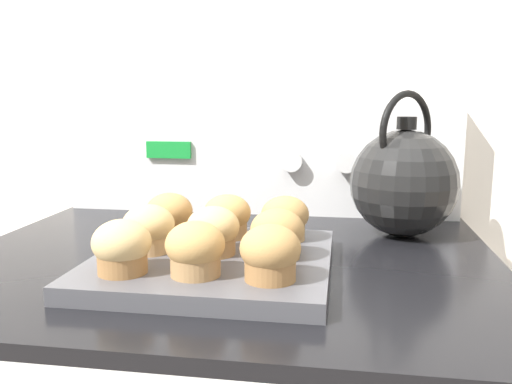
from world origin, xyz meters
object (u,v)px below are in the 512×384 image
object	(u,v)px
muffin_r1_c0	(149,229)
muffin_r2_c0	(169,215)
muffin_r2_c2	(285,219)
muffin_r0_c0	(122,247)
muffin_r0_c2	(270,254)
muffin_r0_c1	(197,250)
muffin_r1_c1	(213,231)
muffin_r2_c1	(228,217)
muffin_pan	(213,262)
tea_kettle	(404,181)
muffin_r1_c2	(277,234)

from	to	relation	value
muffin_r1_c0	muffin_r2_c0	xyz separation A→B (m)	(-0.00, 0.09, 0.00)
muffin_r2_c0	muffin_r2_c2	world-z (taller)	same
muffin_r0_c0	muffin_r0_c2	bearing A→B (deg)	0.80
muffin_r0_c1	muffin_r0_c2	bearing A→B (deg)	-1.56
muffin_r0_c0	muffin_r1_c1	bearing A→B (deg)	46.55
muffin_r0_c2	muffin_r2_c1	size ratio (longest dim) A/B	1.00
muffin_pan	muffin_r0_c0	xyz separation A→B (m)	(-0.08, -0.09, 0.04)
muffin_r0_c0	muffin_r2_c0	xyz separation A→B (m)	(-0.00, 0.17, 0.00)
muffin_r2_c0	tea_kettle	distance (m)	0.38
muffin_r0_c1	tea_kettle	world-z (taller)	tea_kettle
muffin_r0_c2	muffin_r1_c0	world-z (taller)	same
muffin_pan	muffin_r2_c0	world-z (taller)	muffin_r2_c0
muffin_r1_c2	muffin_r2_c0	distance (m)	0.19
muffin_r0_c2	muffin_r2_c0	xyz separation A→B (m)	(-0.17, 0.17, 0.00)
muffin_r0_c0	muffin_r2_c0	bearing A→B (deg)	90.11
muffin_r1_c0	muffin_pan	bearing A→B (deg)	0.86
muffin_r1_c1	muffin_r2_c1	xyz separation A→B (m)	(0.00, 0.09, 0.00)
muffin_r2_c2	muffin_r1_c2	bearing A→B (deg)	-89.98
muffin_r1_c2	muffin_r2_c0	world-z (taller)	same
muffin_r1_c2	muffin_r2_c2	distance (m)	0.09
muffin_r1_c1	muffin_pan	bearing A→B (deg)	-124.27
muffin_r0_c2	muffin_r2_c2	world-z (taller)	same
muffin_r0_c2	muffin_r0_c1	bearing A→B (deg)	178.44
muffin_r1_c0	muffin_r2_c2	distance (m)	0.19
muffin_r0_c2	tea_kettle	world-z (taller)	tea_kettle
muffin_r1_c1	tea_kettle	world-z (taller)	tea_kettle
muffin_r1_c1	muffin_r2_c0	bearing A→B (deg)	135.59
muffin_r0_c0	muffin_r0_c1	bearing A→B (deg)	3.09
muffin_r0_c2	muffin_r1_c1	xyz separation A→B (m)	(-0.09, 0.09, 0.00)
muffin_r2_c1	tea_kettle	world-z (taller)	tea_kettle
muffin_pan	muffin_r0_c1	size ratio (longest dim) A/B	4.41
muffin_r0_c2	muffin_r1_c2	world-z (taller)	same
muffin_r1_c1	tea_kettle	bearing A→B (deg)	41.02
muffin_r2_c2	muffin_r0_c2	bearing A→B (deg)	-89.16
muffin_pan	muffin_r1_c1	distance (m)	0.04
muffin_r1_c0	muffin_r0_c2	bearing A→B (deg)	-26.43
muffin_r1_c0	muffin_r1_c1	bearing A→B (deg)	1.70
muffin_r0_c1	muffin_r1_c1	bearing A→B (deg)	91.08
muffin_r0_c0	muffin_r0_c2	size ratio (longest dim) A/B	1.00
muffin_pan	muffin_r1_c0	distance (m)	0.09
muffin_r0_c0	tea_kettle	size ratio (longest dim) A/B	0.29
muffin_r0_c0	muffin_r0_c2	world-z (taller)	same
muffin_r0_c2	muffin_r2_c1	distance (m)	0.19
muffin_r0_c0	muffin_r1_c2	xyz separation A→B (m)	(0.17, 0.09, 0.00)
muffin_r0_c1	muffin_r1_c0	size ratio (longest dim) A/B	1.00
muffin_r1_c1	muffin_r0_c1	bearing A→B (deg)	-88.92
muffin_r1_c0	muffin_r1_c2	size ratio (longest dim) A/B	1.00
muffin_r0_c2	tea_kettle	xyz separation A→B (m)	(0.18, 0.32, 0.04)
muffin_r0_c1	muffin_r2_c2	xyz separation A→B (m)	(0.08, 0.17, 0.00)
muffin_r1_c2	tea_kettle	bearing A→B (deg)	52.36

